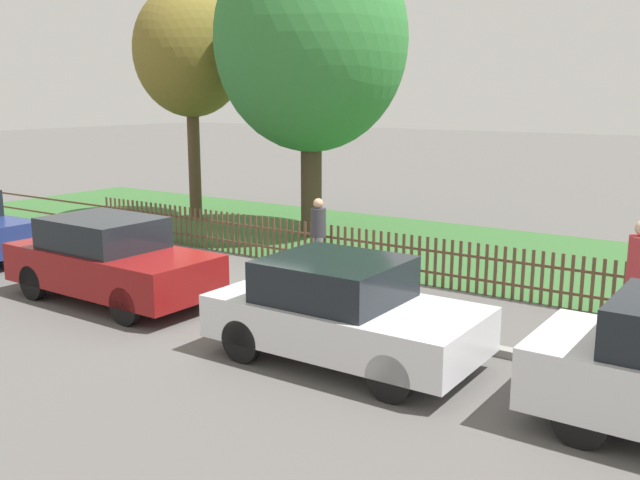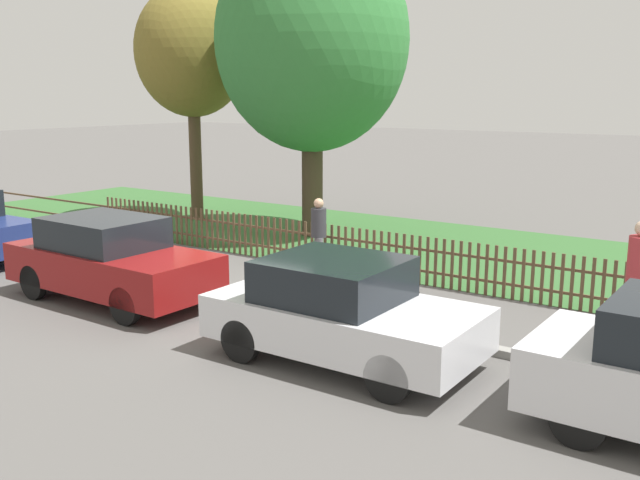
# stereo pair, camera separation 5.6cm
# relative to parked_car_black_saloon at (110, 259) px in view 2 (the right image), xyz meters

# --- Properties ---
(ground_plane) EXTENTS (120.00, 120.00, 0.00)m
(ground_plane) POSITION_rel_parked_car_black_saloon_xyz_m (1.57, 1.25, -0.77)
(ground_plane) COLOR #565451
(kerb_stone) EXTENTS (28.61, 0.20, 0.12)m
(kerb_stone) POSITION_rel_parked_car_black_saloon_xyz_m (1.57, 1.35, -0.71)
(kerb_stone) COLOR gray
(kerb_stone) RESTS_ON ground
(grass_strip) EXTENTS (28.61, 6.61, 0.01)m
(grass_strip) POSITION_rel_parked_car_black_saloon_xyz_m (1.57, 7.53, -0.76)
(grass_strip) COLOR #33602D
(grass_strip) RESTS_ON ground
(park_fence) EXTENTS (28.61, 0.05, 0.98)m
(park_fence) POSITION_rel_parked_car_black_saloon_xyz_m (1.57, 4.23, -0.28)
(park_fence) COLOR brown
(park_fence) RESTS_ON ground
(parked_car_black_saloon) EXTENTS (4.15, 1.77, 1.53)m
(parked_car_black_saloon) POSITION_rel_parked_car_black_saloon_xyz_m (0.00, 0.00, 0.00)
(parked_car_black_saloon) COLOR maroon
(parked_car_black_saloon) RESTS_ON ground
(parked_car_navy_estate) EXTENTS (3.83, 1.90, 1.46)m
(parked_car_navy_estate) POSITION_rel_parked_car_black_saloon_xyz_m (5.08, -0.10, -0.04)
(parked_car_navy_estate) COLOR silver
(parked_car_navy_estate) RESTS_ON ground
(covered_motorcycle) EXTENTS (1.92, 0.91, 0.96)m
(covered_motorcycle) POSITION_rel_parked_car_black_saloon_xyz_m (4.03, 2.57, -0.17)
(covered_motorcycle) COLOR black
(covered_motorcycle) RESTS_ON ground
(tree_nearest_kerb) EXTENTS (3.29, 3.29, 6.82)m
(tree_nearest_kerb) POSITION_rel_parked_car_black_saloon_xyz_m (-4.87, 7.17, 4.12)
(tree_nearest_kerb) COLOR brown
(tree_nearest_kerb) RESTS_ON ground
(tree_behind_motorcycle) EXTENTS (4.94, 4.94, 7.90)m
(tree_behind_motorcycle) POSITION_rel_parked_car_black_saloon_xyz_m (-0.55, 7.10, 4.27)
(tree_behind_motorcycle) COLOR #473828
(tree_behind_motorcycle) RESTS_ON ground
(pedestrian_near_fence) EXTENTS (0.53, 0.53, 1.86)m
(pedestrian_near_fence) POSITION_rel_parked_car_black_saloon_xyz_m (8.30, 3.22, 0.28)
(pedestrian_near_fence) COLOR black
(pedestrian_near_fence) RESTS_ON ground
(pedestrian_by_lamp) EXTENTS (0.45, 0.45, 1.59)m
(pedestrian_by_lamp) POSITION_rel_parked_car_black_saloon_xyz_m (1.91, 3.86, 0.13)
(pedestrian_by_lamp) COLOR slate
(pedestrian_by_lamp) RESTS_ON ground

